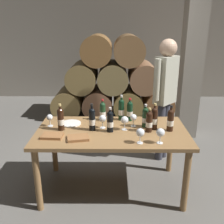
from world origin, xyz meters
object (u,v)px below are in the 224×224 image
serving_plate (71,123)px  wine_bottle_6 (145,117)px  wine_bottle_3 (121,109)px  wine_bottle_9 (149,121)px  wine_bottle_8 (110,121)px  wine_bottle_7 (130,111)px  wine_bottle_5 (154,118)px  wine_glass_0 (160,133)px  wine_bottle_1 (92,119)px  wine_bottle_0 (61,119)px  wine_bottle_4 (103,111)px  leather_ledger (78,138)px  wine_glass_2 (103,119)px  wine_glass_1 (140,133)px  tasting_notebook (52,136)px  wine_bottle_2 (170,120)px  dining_table (112,138)px  wine_glass_4 (133,118)px  wine_glass_5 (125,120)px  sommelier_presenting (165,90)px

serving_plate → wine_bottle_6: bearing=-4.9°
wine_bottle_3 → wine_bottle_9: (0.30, -0.37, -0.02)m
wine_bottle_8 → wine_bottle_7: bearing=55.6°
wine_bottle_5 → wine_glass_0: size_ratio=1.91×
wine_glass_0 → wine_bottle_1: bearing=155.1°
wine_bottle_3 → wine_bottle_0: bearing=-154.8°
wine_bottle_4 → leather_ledger: (-0.23, -0.55, -0.10)m
wine_bottle_8 → wine_glass_2: 0.13m
wine_glass_1 → leather_ledger: (-0.64, 0.09, -0.10)m
wine_bottle_5 → wine_bottle_8: (-0.50, -0.08, -0.01)m
wine_bottle_4 → wine_glass_1: size_ratio=1.70×
tasting_notebook → wine_bottle_6: bearing=19.7°
wine_bottle_6 → wine_bottle_9: bearing=-80.0°
wine_bottle_5 → serving_plate: (-0.97, 0.14, -0.13)m
wine_bottle_2 → wine_glass_2: bearing=174.6°
wine_bottle_8 → wine_glass_1: (0.30, -0.29, -0.01)m
dining_table → wine_bottle_0: bearing=178.6°
wine_glass_2 → wine_glass_4: bearing=8.0°
wine_glass_4 → wine_bottle_3: bearing=122.0°
wine_bottle_4 → wine_bottle_2: bearing=-22.6°
wine_bottle_2 → wine_glass_5: bearing=177.7°
wine_bottle_5 → tasting_notebook: (-1.11, -0.23, -0.12)m
wine_glass_0 → leather_ledger: size_ratio=0.73×
wine_bottle_1 → wine_glass_4: 0.48m
wine_glass_0 → sommelier_presenting: 1.11m
wine_glass_5 → wine_bottle_3: bearing=95.2°
wine_bottle_6 → serving_plate: 0.89m
wine_glass_4 → tasting_notebook: 0.94m
wine_bottle_3 → wine_bottle_9: bearing=-51.1°
wine_bottle_2 → wine_bottle_5: (-0.17, 0.05, 0.00)m
wine_bottle_9 → wine_glass_2: 0.53m
wine_bottle_2 → wine_glass_1: 0.49m
wine_glass_1 → wine_bottle_4: bearing=122.2°
wine_glass_4 → serving_plate: (-0.74, 0.07, -0.10)m
dining_table → wine_glass_5: bearing=8.4°
wine_bottle_6 → wine_bottle_0: bearing=-174.1°
wine_bottle_2 → serving_plate: wine_bottle_2 is taller
wine_bottle_5 → wine_bottle_6: size_ratio=1.12×
wine_bottle_6 → wine_glass_5: (-0.24, -0.09, -0.01)m
wine_bottle_5 → wine_glass_4: wine_bottle_5 is taller
wine_bottle_1 → dining_table: bearing=-2.7°
leather_ledger → wine_bottle_0: bearing=121.5°
wine_bottle_6 → serving_plate: (-0.88, 0.08, -0.11)m
wine_bottle_5 → wine_bottle_7: (-0.26, 0.27, -0.01)m
wine_glass_0 → serving_plate: (-0.98, 0.51, -0.11)m
wine_bottle_3 → wine_glass_4: bearing=-58.0°
wine_glass_2 → tasting_notebook: size_ratio=0.71×
leather_ledger → wine_glass_5: bearing=16.0°
wine_glass_4 → wine_glass_5: size_ratio=0.94×
wine_bottle_0 → wine_bottle_5: 1.05m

